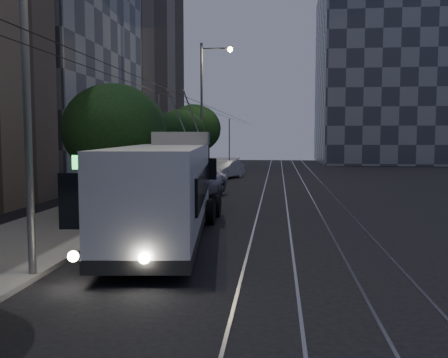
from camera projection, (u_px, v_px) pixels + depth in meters
name	position (u px, v px, depth m)	size (l,w,h in m)	color
ground	(242.00, 245.00, 17.25)	(120.00, 120.00, 0.00)	black
sidewalk	(162.00, 184.00, 37.85)	(5.00, 90.00, 0.15)	gray
tram_rails	(295.00, 187.00, 36.79)	(4.52, 90.00, 0.02)	gray
overhead_wires	(195.00, 140.00, 37.29)	(2.23, 90.00, 6.00)	black
building_glass_mid	(25.00, 15.00, 39.90)	(14.40, 18.40, 26.80)	#383C48
building_tan_far	(109.00, 21.00, 59.36)	(14.40, 22.40, 34.80)	gray
building_distant_right	(401.00, 76.00, 68.75)	(22.00, 18.00, 24.00)	#383C48
trolleybus	(167.00, 188.00, 18.64)	(4.05, 13.22, 5.63)	#BDBCBF
pickup_silver	(186.00, 184.00, 29.95)	(2.85, 6.18, 1.72)	#B8BAC1
car_white_a	(206.00, 177.00, 36.43)	(1.82, 4.52, 1.54)	#BDBDC1
car_white_b	(211.00, 174.00, 41.22)	(1.70, 4.18, 1.21)	white
car_white_c	(225.00, 169.00, 43.99)	(1.65, 4.74, 1.56)	#B8B8BC
car_white_d	(221.00, 168.00, 48.52)	(1.56, 3.87, 1.32)	silver
tree_1	(114.00, 130.00, 23.53)	(4.85, 4.85, 6.22)	#2E2319
tree_2	(127.00, 128.00, 25.50)	(4.08, 4.08, 6.03)	#2E2319
tree_3	(180.00, 134.00, 39.39)	(4.14, 4.14, 5.81)	#2E2319
tree_4	(194.00, 129.00, 46.03)	(4.96, 4.96, 6.64)	#2E2319
tree_5	(202.00, 131.00, 53.92)	(4.00, 4.00, 6.04)	#2E2319
streetlamp_near	(40.00, 18.00, 12.55)	(2.69, 0.44, 11.29)	slate
streetlamp_far	(207.00, 99.00, 41.86)	(2.73, 0.44, 11.47)	slate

